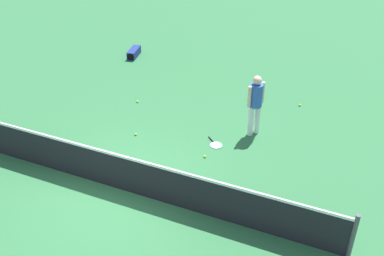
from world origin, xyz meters
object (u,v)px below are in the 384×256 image
at_px(tennis_ball_near_player, 138,102).
at_px(tennis_ball_by_net, 136,134).
at_px(tennis_racket_near_player, 216,145).
at_px(player_near_side, 256,100).
at_px(tennis_ball_midcourt, 205,156).
at_px(equipment_bag, 134,53).
at_px(tennis_ball_baseline, 300,105).

distance_m(tennis_ball_near_player, tennis_ball_by_net, 1.78).
height_order(tennis_racket_near_player, tennis_ball_by_net, tennis_ball_by_net).
xyz_separation_m(player_near_side, tennis_ball_near_player, (3.66, -0.24, -0.98)).
relative_size(tennis_ball_midcourt, equipment_bag, 0.08).
xyz_separation_m(tennis_racket_near_player, equipment_bag, (4.72, -4.06, 0.13)).
height_order(tennis_racket_near_player, tennis_ball_midcourt, tennis_ball_midcourt).
bearing_deg(tennis_ball_near_player, tennis_ball_by_net, 117.70).
bearing_deg(equipment_bag, player_near_side, 149.96).
distance_m(tennis_ball_near_player, equipment_bag, 3.41).
bearing_deg(tennis_racket_near_player, tennis_ball_baseline, -118.18).
xyz_separation_m(tennis_ball_near_player, equipment_bag, (1.78, -2.91, 0.11)).
bearing_deg(tennis_ball_midcourt, tennis_ball_baseline, -114.50).
relative_size(player_near_side, equipment_bag, 2.03).
bearing_deg(equipment_bag, tennis_ball_baseline, 169.41).
distance_m(tennis_racket_near_player, tennis_ball_baseline, 3.28).
height_order(tennis_ball_by_net, equipment_bag, equipment_bag).
relative_size(player_near_side, tennis_ball_near_player, 25.76).
distance_m(player_near_side, tennis_ball_by_net, 3.28).
distance_m(tennis_racket_near_player, tennis_ball_near_player, 3.16).
bearing_deg(tennis_ball_midcourt, equipment_bag, -44.99).
bearing_deg(equipment_bag, tennis_ball_midcourt, 135.01).
bearing_deg(tennis_ball_by_net, player_near_side, -154.72).
distance_m(tennis_ball_near_player, tennis_ball_midcourt, 3.39).
bearing_deg(tennis_ball_near_player, tennis_ball_baseline, -158.89).
distance_m(tennis_racket_near_player, tennis_ball_midcourt, 0.61).
height_order(tennis_ball_near_player, equipment_bag, equipment_bag).
bearing_deg(player_near_side, equipment_bag, -30.04).
bearing_deg(equipment_bag, tennis_ball_by_net, 120.19).
relative_size(tennis_ball_baseline, equipment_bag, 0.08).
bearing_deg(tennis_racket_near_player, tennis_ball_midcourt, 85.56).
xyz_separation_m(tennis_racket_near_player, tennis_ball_midcourt, (0.05, 0.61, 0.02)).
relative_size(tennis_racket_near_player, equipment_bag, 0.65).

